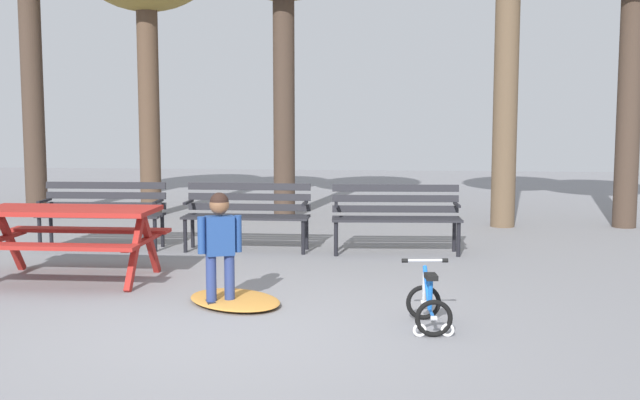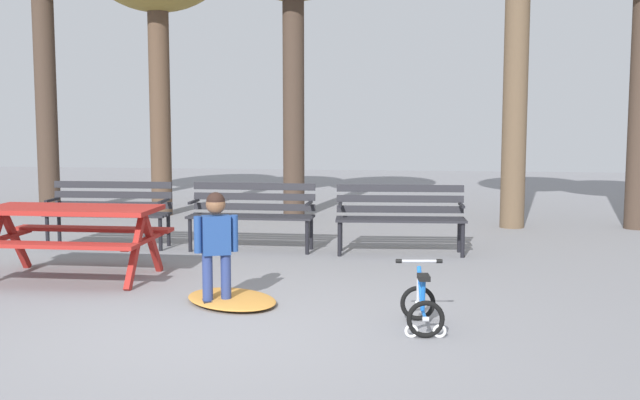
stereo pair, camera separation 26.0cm
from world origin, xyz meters
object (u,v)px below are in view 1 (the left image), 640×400
park_bench_far_left (103,209)px  park_bench_right (396,213)px  kids_bicycle (429,304)px  picnic_table (69,224)px  park_bench_left (247,211)px  child_standing (220,240)px

park_bench_far_left → park_bench_right: size_ratio=0.99×
park_bench_right → kids_bicycle: 3.50m
picnic_table → park_bench_left: (1.50, 1.99, -0.08)m
picnic_table → child_standing: bearing=-28.1°
picnic_table → park_bench_right: bearing=30.2°
park_bench_right → park_bench_far_left: bearing=-179.8°
park_bench_left → park_bench_right: bearing=-0.3°
park_bench_left → picnic_table: bearing=-127.0°
child_standing → park_bench_far_left: bearing=127.3°
picnic_table → kids_bicycle: size_ratio=3.05×
park_bench_far_left → park_bench_left: same height
picnic_table → kids_bicycle: picnic_table is taller
park_bench_right → child_standing: bearing=-117.8°
park_bench_far_left → kids_bicycle: park_bench_far_left is taller
park_bench_far_left → park_bench_left: size_ratio=1.01×
park_bench_right → kids_bicycle: size_ratio=2.75×
park_bench_right → child_standing: (-1.56, -2.96, 0.10)m
picnic_table → park_bench_left: park_bench_left is taller
picnic_table → park_bench_right: size_ratio=1.11×
child_standing → park_bench_right: bearing=62.2°
park_bench_left → kids_bicycle: (2.19, -3.48, -0.31)m
park_bench_left → child_standing: bearing=-83.5°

